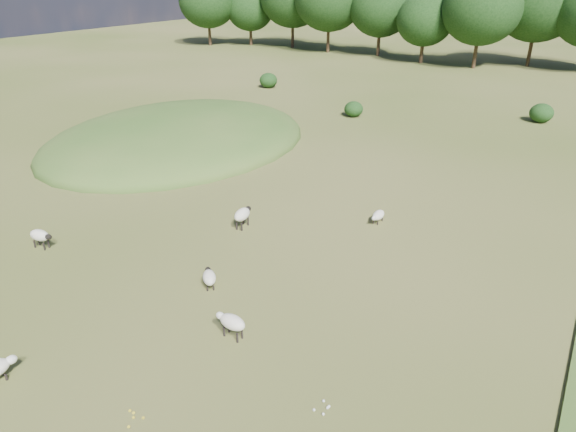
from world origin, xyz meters
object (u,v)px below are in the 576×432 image
object	(u,v)px
sheep_4	(209,277)
sheep_3	(242,214)
sheep_1	(378,215)
sheep_2	(232,322)
sheep_5	(40,236)

from	to	relation	value
sheep_4	sheep_3	bearing A→B (deg)	-23.38
sheep_1	sheep_4	size ratio (longest dim) A/B	1.02
sheep_2	sheep_4	distance (m)	3.17
sheep_4	sheep_2	bearing A→B (deg)	-172.36
sheep_1	sheep_5	bearing A→B (deg)	-46.34
sheep_3	sheep_4	world-z (taller)	sheep_3
sheep_5	sheep_4	bearing A→B (deg)	3.26
sheep_1	sheep_3	size ratio (longest dim) A/B	0.80
sheep_3	sheep_5	world-z (taller)	sheep_3
sheep_1	sheep_4	xyz separation A→B (m)	(-3.21, -8.36, 0.02)
sheep_4	sheep_1	bearing A→B (deg)	-66.55
sheep_1	sheep_2	bearing A→B (deg)	-1.51
sheep_2	sheep_5	bearing A→B (deg)	0.87
sheep_1	sheep_3	bearing A→B (deg)	-51.58
sheep_5	sheep_1	bearing A→B (deg)	34.01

